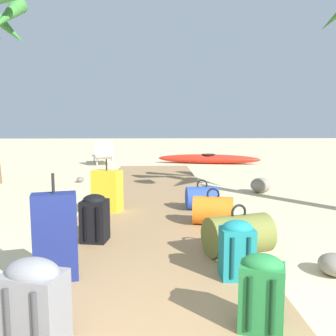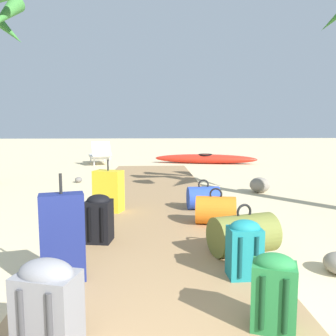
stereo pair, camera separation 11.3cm
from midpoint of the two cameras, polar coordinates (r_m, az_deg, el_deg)
name	(u,v)px [view 1 (the left image)]	position (r m, az deg, el deg)	size (l,w,h in m)	color
ground_plane	(152,219)	(5.08, -1.95, -8.22)	(60.00, 60.00, 0.00)	beige
boardwalk	(153,201)	(6.01, -1.96, -5.41)	(2.03, 9.76, 0.08)	#9E7A51
backpack_teal	(237,248)	(3.01, 12.25, -12.57)	(0.27, 0.24, 0.49)	#197A7F
backpack_black	(95,217)	(3.88, -11.04, -7.79)	(0.30, 0.30, 0.52)	black
duffel_bag_olive	(238,235)	(3.54, 12.27, -10.55)	(0.71, 0.55, 0.50)	olive
duffel_bag_blue	(202,198)	(5.28, 6.16, -4.86)	(0.48, 0.36, 0.45)	#2847B7
backpack_green	(262,291)	(2.34, 16.42, -18.61)	(0.31, 0.28, 0.48)	#237538
backpack_grey	(34,301)	(2.21, -19.57, -19.74)	(0.39, 0.32, 0.52)	slate
suitcase_yellow	(107,191)	(5.19, -9.28, -3.67)	(0.46, 0.36, 0.76)	gold
suitcase_navy	(55,237)	(2.99, -16.85, -10.71)	(0.38, 0.25, 0.88)	navy
duffel_bag_orange	(213,210)	(4.51, 8.04, -6.83)	(0.56, 0.44, 0.47)	orange
lounge_chair	(103,155)	(12.15, -10.31, 2.16)	(0.97, 1.65, 0.78)	white
kayak	(208,159)	(12.23, 6.85, 1.48)	(3.58, 1.32, 0.33)	red
rock_right_mid	(261,185)	(7.17, 15.29, -2.72)	(0.40, 0.36, 0.30)	gray
rock_right_far	(336,265)	(3.60, 26.48, -13.90)	(0.32, 0.30, 0.19)	gray
rock_left_near	(80,180)	(8.43, -13.74, -1.84)	(0.19, 0.15, 0.13)	slate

